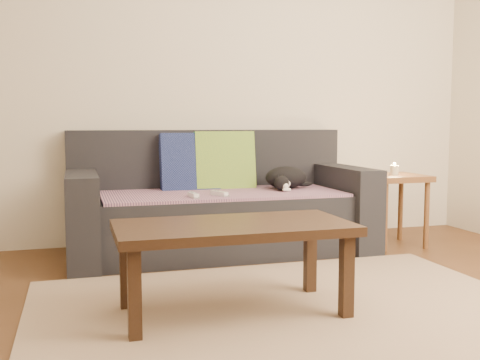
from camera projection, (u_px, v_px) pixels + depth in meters
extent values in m
plane|color=brown|center=(304.00, 324.00, 2.57)|extent=(4.50, 4.50, 0.00)
cube|color=beige|center=(205.00, 74.00, 4.35)|extent=(4.50, 0.04, 2.60)
cube|color=#232328|center=(221.00, 224.00, 3.98)|extent=(1.70, 0.78, 0.42)
cube|color=#232328|center=(208.00, 159.00, 4.32)|extent=(2.10, 0.18, 0.45)
cube|color=#232328|center=(82.00, 218.00, 3.70)|extent=(0.20, 0.90, 0.60)
cube|color=#232328|center=(343.00, 206.00, 4.24)|extent=(0.20, 0.90, 0.60)
cube|color=#442D54|center=(222.00, 193.00, 3.94)|extent=(1.66, 0.74, 0.02)
cube|color=#0F1943|center=(190.00, 163.00, 4.12)|extent=(0.43, 0.18, 0.44)
cube|color=#0D5733|center=(224.00, 162.00, 4.19)|extent=(0.45, 0.18, 0.46)
ellipsoid|color=black|center=(286.00, 177.00, 4.15)|extent=(0.38, 0.34, 0.16)
sphere|color=black|center=(282.00, 183.00, 3.99)|extent=(0.14, 0.14, 0.11)
sphere|color=white|center=(285.00, 186.00, 3.96)|extent=(0.06, 0.06, 0.04)
ellipsoid|color=black|center=(305.00, 184.00, 4.17)|extent=(0.13, 0.09, 0.04)
cube|color=white|center=(219.00, 194.00, 3.73)|extent=(0.09, 0.15, 0.03)
cube|color=white|center=(193.00, 195.00, 3.65)|extent=(0.05, 0.15, 0.03)
cube|color=brown|center=(394.00, 178.00, 4.20)|extent=(0.43, 0.43, 0.04)
cylinder|color=brown|center=(385.00, 218.00, 4.02)|extent=(0.04, 0.04, 0.49)
cylinder|color=brown|center=(427.00, 215.00, 4.12)|extent=(0.04, 0.04, 0.49)
cylinder|color=brown|center=(362.00, 211.00, 4.35)|extent=(0.04, 0.04, 0.49)
cylinder|color=brown|center=(400.00, 209.00, 4.44)|extent=(0.04, 0.04, 0.49)
cylinder|color=beige|center=(394.00, 170.00, 4.20)|extent=(0.06, 0.06, 0.07)
sphere|color=#FFBF59|center=(394.00, 164.00, 4.19)|extent=(0.02, 0.02, 0.02)
cube|color=tan|center=(292.00, 313.00, 2.71)|extent=(2.50, 1.80, 0.01)
cube|color=#332013|center=(233.00, 228.00, 2.67)|extent=(1.12, 0.56, 0.04)
cube|color=#332013|center=(134.00, 295.00, 2.35)|extent=(0.06, 0.06, 0.40)
cube|color=#332013|center=(347.00, 277.00, 2.63)|extent=(0.06, 0.06, 0.40)
cube|color=#332013|center=(126.00, 270.00, 2.75)|extent=(0.06, 0.06, 0.40)
cube|color=#332013|center=(310.00, 257.00, 3.03)|extent=(0.06, 0.06, 0.40)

